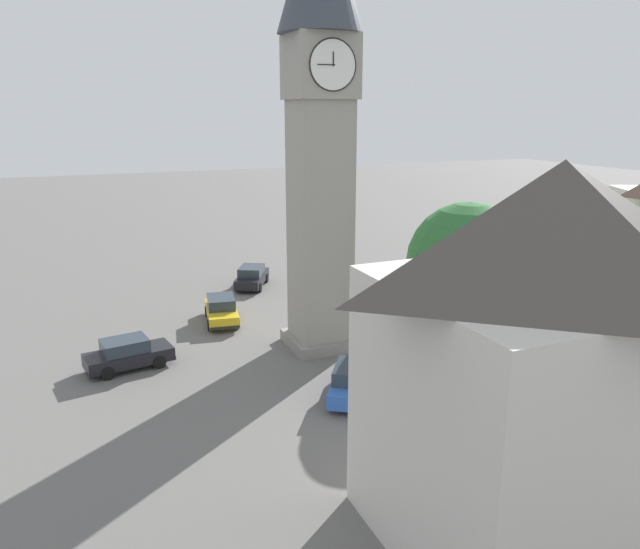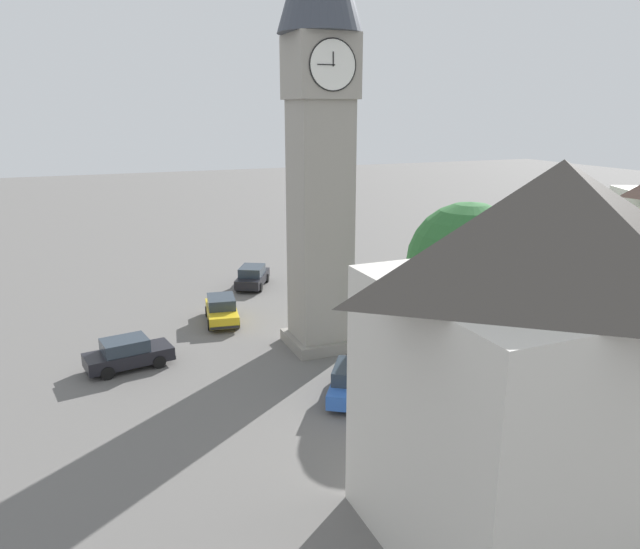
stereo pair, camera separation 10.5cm
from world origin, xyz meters
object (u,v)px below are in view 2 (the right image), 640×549
car_white_side (252,276)px  road_sign (403,290)px  car_silver_kerb (222,310)px  clock_tower (320,88)px  car_red_corner (353,381)px  car_blue_kerb (128,353)px  pedestrian (478,311)px  tree (468,263)px  building_terrace_right (544,357)px

car_white_side → road_sign: road_sign is taller
car_silver_kerb → car_white_side: same height
clock_tower → car_red_corner: bearing=81.1°
car_blue_kerb → pedestrian: (-19.33, 1.70, 0.25)m
clock_tower → car_white_side: size_ratio=5.10×
car_silver_kerb → road_sign: size_ratio=1.55×
clock_tower → tree: bearing=157.5°
building_terrace_right → car_red_corner: bearing=-83.7°
clock_tower → car_silver_kerb: 14.29m
car_silver_kerb → car_red_corner: (-3.07, 11.77, 0.00)m
car_blue_kerb → car_silver_kerb: 7.56m
car_blue_kerb → car_red_corner: bearing=142.0°
car_blue_kerb → car_white_side: same height
clock_tower → building_terrace_right: bearing=90.5°
road_sign → car_red_corner: bearing=48.6°
clock_tower → car_white_side: (0.25, -12.14, -12.49)m
car_blue_kerb → tree: bearing=167.5°
car_white_side → building_terrace_right: bearing=90.8°
car_white_side → road_sign: 12.13m
car_silver_kerb → clock_tower: bearing=125.4°
car_silver_kerb → pedestrian: 15.04m
clock_tower → building_terrace_right: size_ratio=2.05×
car_silver_kerb → road_sign: (-10.12, 3.78, 1.14)m
car_silver_kerb → car_red_corner: size_ratio=0.99×
car_red_corner → clock_tower: bearing=-98.9°
car_silver_kerb → tree: (-11.10, 8.59, 3.82)m
car_white_side → road_sign: bearing=121.7°
tree → building_terrace_right: 14.85m
car_blue_kerb → road_sign: (-15.91, -1.07, 1.14)m
clock_tower → tree: size_ratio=2.91×
car_silver_kerb → road_sign: 10.86m
clock_tower → car_silver_kerb: clock_tower is taller
car_blue_kerb → tree: tree is taller
clock_tower → car_red_corner: size_ratio=5.16×
car_white_side → building_terrace_right: (-0.39, 28.16, 4.86)m
clock_tower → pedestrian: size_ratio=13.37×
car_silver_kerb → tree: bearing=142.3°
car_blue_kerb → pedestrian: pedestrian is taller
pedestrian → tree: (2.44, 2.03, 3.57)m
car_red_corner → tree: size_ratio=0.56×
clock_tower → car_blue_kerb: size_ratio=5.19×
car_red_corner → pedestrian: 11.70m
car_blue_kerb → car_white_side: (-9.56, -11.34, 0.00)m
car_silver_kerb → tree: 14.55m
car_silver_kerb → pedestrian: bearing=154.2°
building_terrace_right → road_sign: 19.22m
car_silver_kerb → building_terrace_right: bearing=100.9°
clock_tower → car_blue_kerb: 15.91m
car_silver_kerb → car_red_corner: same height
clock_tower → pedestrian: (-9.52, 0.90, -12.24)m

